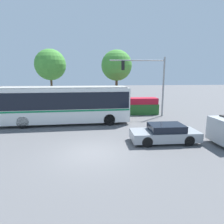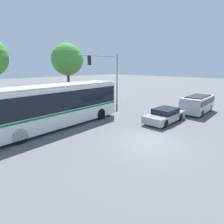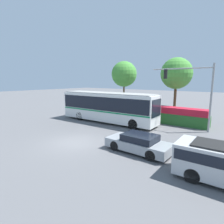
{
  "view_description": "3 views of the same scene",
  "coord_description": "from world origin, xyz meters",
  "views": [
    {
      "loc": [
        0.17,
        -10.23,
        4.31
      ],
      "look_at": [
        1.69,
        5.72,
        1.21
      ],
      "focal_mm": 30.84,
      "sensor_mm": 36.0,
      "label": 1
    },
    {
      "loc": [
        -9.27,
        -5.72,
        4.69
      ],
      "look_at": [
        0.04,
        3.12,
        1.43
      ],
      "focal_mm": 29.15,
      "sensor_mm": 36.0,
      "label": 2
    },
    {
      "loc": [
        10.4,
        -8.92,
        4.69
      ],
      "look_at": [
        -1.3,
        6.23,
        1.34
      ],
      "focal_mm": 29.72,
      "sensor_mm": 36.0,
      "label": 3
    }
  ],
  "objects": [
    {
      "name": "street_tree_centre",
      "position": [
        2.93,
        12.96,
        5.38
      ],
      "size": [
        3.61,
        3.61,
        7.22
      ],
      "color": "brown",
      "rests_on": "ground"
    },
    {
      "name": "ground_plane",
      "position": [
        0.0,
        0.0,
        0.0
      ],
      "size": [
        140.0,
        140.0,
        0.0
      ],
      "primitive_type": "plane",
      "color": "#5B5B5E"
    },
    {
      "name": "flowering_hedge",
      "position": [
        3.15,
        10.5,
        0.89
      ],
      "size": [
        8.16,
        1.45,
        1.8
      ],
      "color": "#286028",
      "rests_on": "ground"
    },
    {
      "name": "traffic_light_pole",
      "position": [
        5.95,
        9.25,
        4.08
      ],
      "size": [
        5.68,
        0.24,
        6.1
      ],
      "rotation": [
        0.0,
        0.0,
        3.14
      ],
      "color": "gray",
      "rests_on": "ground"
    },
    {
      "name": "city_bus",
      "position": [
        -2.39,
        6.88,
        1.87
      ],
      "size": [
        11.42,
        3.0,
        3.3
      ],
      "rotation": [
        0.0,
        0.0,
        0.04
      ],
      "color": "silver",
      "rests_on": "ground"
    },
    {
      "name": "suv_left_lane",
      "position": [
        9.91,
        0.47,
        1.03
      ],
      "size": [
        4.81,
        2.11,
        1.77
      ],
      "rotation": [
        0.0,
        0.0,
        3.17
      ],
      "color": "#B2B5B7",
      "rests_on": "ground"
    },
    {
      "name": "sedan_foreground",
      "position": [
        4.7,
        1.33,
        0.58
      ],
      "size": [
        4.33,
        1.83,
        1.2
      ],
      "rotation": [
        0.0,
        0.0,
        3.13
      ],
      "color": "gray",
      "rests_on": "ground"
    }
  ]
}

